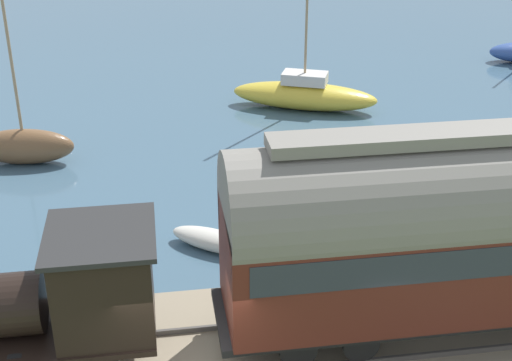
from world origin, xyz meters
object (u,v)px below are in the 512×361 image
at_px(steam_locomotive, 39,298).
at_px(sailboat_yellow, 304,94).
at_px(passenger_coach, 467,225).
at_px(rowboat_far_out, 215,241).
at_px(sailboat_brown, 24,145).

xyz_separation_m(steam_locomotive, sailboat_yellow, (15.48, -8.58, -1.52)).
height_order(passenger_coach, rowboat_far_out, passenger_coach).
relative_size(passenger_coach, rowboat_far_out, 3.89).
bearing_deg(rowboat_far_out, sailboat_yellow, 10.71).
bearing_deg(steam_locomotive, sailboat_yellow, -29.00).
xyz_separation_m(steam_locomotive, sailboat_brown, (11.52, 2.01, -1.45)).
height_order(passenger_coach, sailboat_brown, sailboat_brown).
xyz_separation_m(steam_locomotive, rowboat_far_out, (4.83, -3.82, -1.87)).
height_order(steam_locomotive, rowboat_far_out, steam_locomotive).
bearing_deg(passenger_coach, sailboat_brown, 42.35).
distance_m(sailboat_brown, rowboat_far_out, 8.88).
height_order(sailboat_brown, rowboat_far_out, sailboat_brown).
height_order(passenger_coach, sailboat_yellow, sailboat_yellow).
bearing_deg(sailboat_brown, passenger_coach, -130.31).
relative_size(steam_locomotive, passenger_coach, 0.56).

